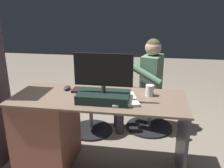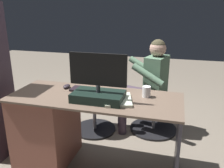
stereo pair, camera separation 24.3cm
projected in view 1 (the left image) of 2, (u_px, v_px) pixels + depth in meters
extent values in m
plane|color=#74695B|center=(106.00, 147.00, 2.66)|extent=(10.00, 10.00, 0.00)
cube|color=brown|center=(98.00, 98.00, 2.12)|extent=(1.54, 0.62, 0.02)
cube|color=brown|center=(47.00, 130.00, 2.31)|extent=(0.49, 0.57, 0.71)
cube|color=#454351|center=(182.00, 141.00, 2.12)|extent=(0.02, 0.55, 0.71)
cube|color=black|center=(104.00, 97.00, 2.01)|extent=(0.43, 0.26, 0.08)
cylinder|color=#333338|center=(104.00, 89.00, 1.99)|extent=(0.04, 0.04, 0.06)
cube|color=black|center=(103.00, 70.00, 1.94)|extent=(0.49, 0.02, 0.27)
cube|color=black|center=(104.00, 69.00, 1.95)|extent=(0.45, 0.00, 0.24)
cube|color=black|center=(95.00, 91.00, 2.24)|extent=(0.42, 0.14, 0.02)
ellipsoid|color=#2D252C|center=(67.00, 88.00, 2.29)|extent=(0.06, 0.10, 0.04)
cylinder|color=white|center=(150.00, 90.00, 2.13)|extent=(0.07, 0.07, 0.10)
cube|color=black|center=(84.00, 95.00, 2.14)|extent=(0.11, 0.15, 0.02)
cube|color=silver|center=(123.00, 99.00, 2.03)|extent=(0.29, 0.35, 0.02)
cylinder|color=black|center=(92.00, 130.00, 3.01)|extent=(0.52, 0.52, 0.03)
cylinder|color=gray|center=(91.00, 115.00, 2.95)|extent=(0.04, 0.04, 0.38)
cylinder|color=#2D408D|center=(91.00, 99.00, 2.88)|extent=(0.44, 0.44, 0.06)
ellipsoid|color=#936647|center=(90.00, 88.00, 2.84)|extent=(0.20, 0.17, 0.21)
sphere|color=#936647|center=(90.00, 74.00, 2.78)|extent=(0.16, 0.16, 0.16)
sphere|color=beige|center=(91.00, 74.00, 2.85)|extent=(0.06, 0.06, 0.06)
sphere|color=#936647|center=(94.00, 70.00, 2.76)|extent=(0.07, 0.07, 0.07)
sphere|color=#936647|center=(85.00, 69.00, 2.77)|extent=(0.07, 0.07, 0.07)
cylinder|color=#936647|center=(99.00, 84.00, 2.84)|extent=(0.06, 0.16, 0.11)
cylinder|color=#936647|center=(83.00, 83.00, 2.87)|extent=(0.06, 0.16, 0.11)
cylinder|color=#936647|center=(97.00, 91.00, 2.96)|extent=(0.07, 0.13, 0.07)
cylinder|color=#936647|center=(89.00, 90.00, 2.97)|extent=(0.07, 0.13, 0.07)
cylinder|color=black|center=(149.00, 127.00, 3.09)|extent=(0.59, 0.59, 0.03)
cylinder|color=gray|center=(150.00, 112.00, 3.03)|extent=(0.04, 0.04, 0.38)
cylinder|color=#574055|center=(151.00, 96.00, 2.96)|extent=(0.44, 0.44, 0.06)
cube|color=#527359|center=(152.00, 75.00, 2.88)|extent=(0.28, 0.36, 0.48)
sphere|color=tan|center=(153.00, 48.00, 2.77)|extent=(0.19, 0.19, 0.19)
sphere|color=#413C29|center=(153.00, 46.00, 2.77)|extent=(0.17, 0.17, 0.17)
cylinder|color=#527359|center=(145.00, 74.00, 2.65)|extent=(0.39, 0.18, 0.23)
cylinder|color=#527359|center=(137.00, 66.00, 3.03)|extent=(0.39, 0.18, 0.23)
cylinder|color=#3E313F|center=(136.00, 96.00, 2.84)|extent=(0.41, 0.22, 0.11)
cylinder|color=#3E313F|center=(120.00, 116.00, 2.90)|extent=(0.10, 0.10, 0.46)
cylinder|color=#3E313F|center=(134.00, 91.00, 3.01)|extent=(0.41, 0.22, 0.11)
cylinder|color=#3E313F|center=(118.00, 110.00, 3.06)|extent=(0.10, 0.10, 0.46)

